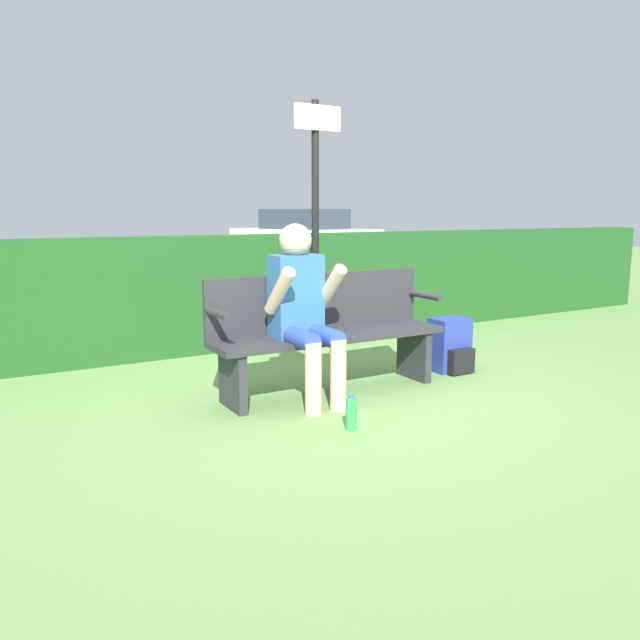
{
  "coord_description": "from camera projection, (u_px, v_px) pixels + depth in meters",
  "views": [
    {
      "loc": [
        -2.31,
        -3.81,
        1.32
      ],
      "look_at": [
        -0.15,
        -0.1,
        0.57
      ],
      "focal_mm": 35.0,
      "sensor_mm": 36.0,
      "label": 1
    }
  ],
  "objects": [
    {
      "name": "backpack",
      "position": [
        450.0,
        346.0,
        5.2
      ],
      "size": [
        0.31,
        0.3,
        0.45
      ],
      "color": "#283893",
      "rests_on": "ground"
    },
    {
      "name": "hedge_back",
      "position": [
        235.0,
        292.0,
        6.06
      ],
      "size": [
        12.0,
        0.35,
        1.1
      ],
      "color": "#1E4C1E",
      "rests_on": "ground"
    },
    {
      "name": "signpost",
      "position": [
        316.0,
        209.0,
        5.83
      ],
      "size": [
        0.48,
        0.09,
        2.32
      ],
      "color": "black",
      "rests_on": "ground"
    },
    {
      "name": "person_seated",
      "position": [
        303.0,
        305.0,
        4.32
      ],
      "size": [
        0.48,
        0.58,
        1.24
      ],
      "color": "#336699",
      "rests_on": "ground"
    },
    {
      "name": "parked_car",
      "position": [
        305.0,
        236.0,
        16.91
      ],
      "size": [
        3.15,
        4.31,
        1.39
      ],
      "rotation": [
        0.0,
        0.0,
        1.93
      ],
      "color": "silver",
      "rests_on": "ground"
    },
    {
      "name": "ground_plane",
      "position": [
        331.0,
        392.0,
        4.62
      ],
      "size": [
        40.0,
        40.0,
        0.0
      ],
      "primitive_type": "plane",
      "color": "#668E4C"
    },
    {
      "name": "water_bottle",
      "position": [
        351.0,
        413.0,
        3.81
      ],
      "size": [
        0.07,
        0.07,
        0.22
      ],
      "color": "green",
      "rests_on": "ground"
    },
    {
      "name": "park_bench",
      "position": [
        326.0,
        330.0,
        4.59
      ],
      "size": [
        1.79,
        0.41,
        0.87
      ],
      "color": "#2D2D33",
      "rests_on": "ground"
    }
  ]
}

